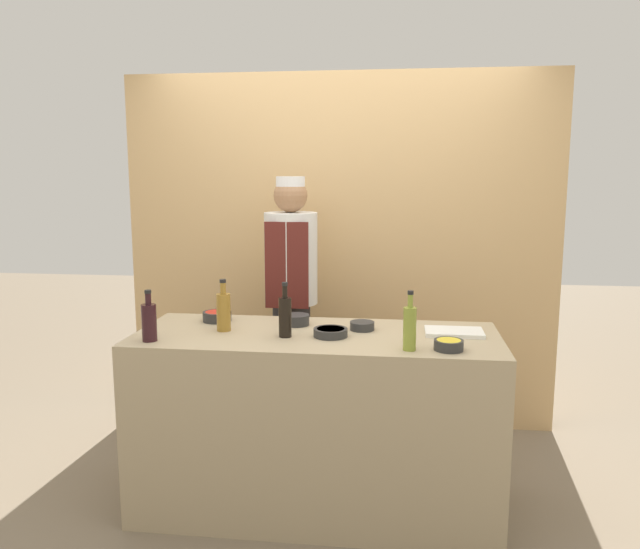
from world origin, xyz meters
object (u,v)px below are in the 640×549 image
Objects in this scene: sauce_bowl_red at (217,316)px; bottle_vinegar at (224,311)px; bottle_soy at (285,316)px; chef_center at (291,300)px; sauce_bowl_yellow at (449,344)px; sauce_bowl_brown at (331,332)px; sauce_bowl_orange at (362,325)px; bottle_oil at (410,327)px; bottle_wine at (149,321)px; sauce_bowl_green at (297,319)px; cutting_board at (454,332)px.

bottle_vinegar is at bearing -64.43° from sauce_bowl_red.
sauce_bowl_red is 0.57× the size of bottle_soy.
bottle_soy is 0.16× the size of chef_center.
sauce_bowl_brown is at bearing 163.04° from sauce_bowl_yellow.
sauce_bowl_orange is 0.46× the size of bottle_oil.
bottle_vinegar is (-0.71, -0.11, 0.08)m from sauce_bowl_orange.
bottle_oil reaches higher than bottle_soy.
sauce_bowl_orange is 0.83m from chef_center.
bottle_oil reaches higher than bottle_vinegar.
bottle_oil reaches higher than bottle_wine.
sauce_bowl_orange is 0.81m from sauce_bowl_red.
chef_center is at bearing 102.43° from sauce_bowl_green.
sauce_bowl_red is 0.49m from bottle_wine.
sauce_bowl_green is 0.77m from bottle_wine.
cutting_board is 1.08× the size of bottle_vinegar.
sauce_bowl_orange is at bearing 8.46° from bottle_vinegar.
cutting_board is (0.61, 0.13, -0.01)m from sauce_bowl_brown.
sauce_bowl_orange is at bearing 124.39° from bottle_oil.
bottle_vinegar reaches higher than sauce_bowl_green.
bottle_wine is at bearing -161.20° from sauce_bowl_orange.
sauce_bowl_yellow reaches higher than sauce_bowl_brown.
sauce_bowl_green is at bearing 25.36° from bottle_vinegar.
bottle_wine is (-1.42, -0.02, 0.07)m from sauce_bowl_yellow.
cutting_board is (0.47, -0.03, -0.01)m from sauce_bowl_orange.
sauce_bowl_yellow is (0.77, -0.39, -0.00)m from sauce_bowl_green.
bottle_vinegar is at bearing 166.50° from bottle_soy.
bottle_oil is at bearing -173.03° from sauce_bowl_yellow.
sauce_bowl_green is 0.30m from sauce_bowl_brown.
sauce_bowl_red reaches higher than sauce_bowl_brown.
bottle_soy is at bearing -32.92° from sauce_bowl_red.
bottle_vinegar is at bearing 165.68° from bottle_oil.
sauce_bowl_yellow is at bearing -18.91° from sauce_bowl_red.
cutting_board is at bearing -5.37° from sauce_bowl_red.
bottle_wine is (-1.47, -0.32, 0.09)m from cutting_board.
chef_center reaches higher than cutting_board.
sauce_bowl_red reaches higher than sauce_bowl_yellow.
sauce_bowl_orange is at bearing 26.58° from bottle_soy.
bottle_vinegar reaches higher than cutting_board.
sauce_bowl_yellow is 0.59m from sauce_bowl_brown.
bottle_soy is 1.10× the size of bottle_wine.
bottle_soy reaches higher than cutting_board.
sauce_bowl_green is 0.47× the size of cutting_board.
sauce_bowl_brown is at bearing 8.57° from bottle_soy.
sauce_bowl_red is 1.15× the size of sauce_bowl_yellow.
sauce_bowl_red is at bearing 64.66° from bottle_wine.
sauce_bowl_orange is 0.21m from sauce_bowl_brown.
bottle_oil reaches higher than sauce_bowl_green.
sauce_bowl_yellow is 0.54× the size of bottle_wine.
sauce_bowl_orange is 0.74× the size of sauce_bowl_brown.
sauce_bowl_yellow is at bearing -16.96° from sauce_bowl_brown.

